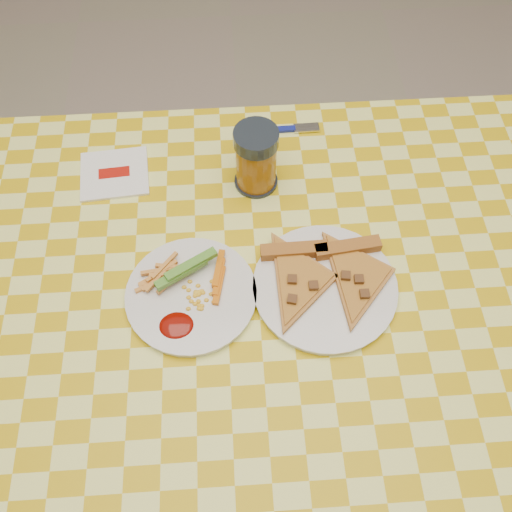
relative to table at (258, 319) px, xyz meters
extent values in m
plane|color=#BDA998|center=(0.00, 0.00, -0.68)|extent=(8.00, 8.00, 0.00)
cylinder|color=silver|center=(-0.54, 0.34, -0.33)|extent=(0.06, 0.06, 0.71)
cylinder|color=silver|center=(0.54, 0.34, -0.33)|extent=(0.06, 0.06, 0.71)
cube|color=brown|center=(0.00, 0.00, 0.05)|extent=(1.20, 0.80, 0.04)
cylinder|color=silver|center=(-0.11, 0.01, 0.08)|extent=(0.27, 0.27, 0.01)
cylinder|color=silver|center=(0.11, 0.01, 0.08)|extent=(0.30, 0.30, 0.01)
cube|color=#18590E|center=(-0.11, 0.05, 0.11)|extent=(0.10, 0.07, 0.02)
cube|color=#D36709|center=(-0.06, 0.04, 0.09)|extent=(0.06, 0.08, 0.01)
ellipsoid|color=#710902|center=(-0.13, -0.04, 0.09)|extent=(0.06, 0.05, 0.01)
cube|color=#A25424|center=(0.06, 0.08, 0.10)|extent=(0.11, 0.03, 0.02)
cube|color=#A25424|center=(0.15, 0.08, 0.10)|extent=(0.11, 0.04, 0.02)
cylinder|color=black|center=(0.01, 0.24, 0.08)|extent=(0.08, 0.08, 0.01)
cylinder|color=#884C0E|center=(0.01, 0.24, 0.13)|extent=(0.07, 0.07, 0.10)
cylinder|color=black|center=(0.01, 0.24, 0.19)|extent=(0.08, 0.08, 0.03)
cube|color=white|center=(-0.25, 0.28, 0.08)|extent=(0.13, 0.12, 0.01)
cube|color=#AB1209|center=(-0.25, 0.28, 0.08)|extent=(0.06, 0.03, 0.00)
cube|color=navy|center=(0.04, 0.37, 0.08)|extent=(0.11, 0.02, 0.01)
cube|color=silver|center=(0.12, 0.37, 0.08)|extent=(0.05, 0.02, 0.00)
camera|label=1|loc=(-0.03, -0.42, 0.90)|focal=40.00mm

